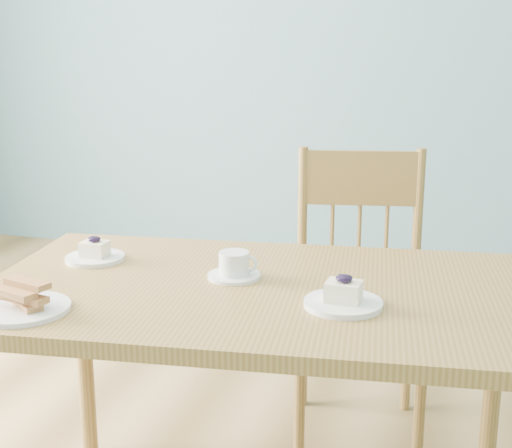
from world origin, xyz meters
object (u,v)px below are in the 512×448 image
object	(u,v)px
cheesecake_plate_near	(343,298)
coffee_cup	(235,267)
dining_chair	(359,293)
dining_table	(261,314)
biscotti_plate	(22,302)
cheesecake_plate_far	(95,254)

from	to	relation	value
cheesecake_plate_near	coffee_cup	world-z (taller)	cheesecake_plate_near
dining_chair	cheesecake_plate_near	world-z (taller)	dining_chair
dining_table	cheesecake_plate_near	size ratio (longest dim) A/B	8.07
dining_table	cheesecake_plate_near	xyz separation A→B (m)	(0.21, -0.08, 0.09)
dining_chair	coffee_cup	size ratio (longest dim) A/B	7.14
dining_table	biscotti_plate	size ratio (longest dim) A/B	6.90
dining_chair	biscotti_plate	bearing A→B (deg)	-132.78
dining_table	biscotti_plate	xyz separation A→B (m)	(-0.45, -0.31, 0.09)
coffee_cup	cheesecake_plate_far	bearing A→B (deg)	165.67
dining_table	cheesecake_plate_far	distance (m)	0.50
dining_chair	coffee_cup	xyz separation A→B (m)	(-0.23, -0.62, 0.26)
dining_table	coffee_cup	xyz separation A→B (m)	(-0.08, 0.04, 0.10)
coffee_cup	cheesecake_plate_near	bearing A→B (deg)	-31.88
biscotti_plate	coffee_cup	bearing A→B (deg)	43.05
cheesecake_plate_far	biscotti_plate	distance (m)	0.38
dining_chair	biscotti_plate	world-z (taller)	dining_chair
dining_table	cheesecake_plate_near	world-z (taller)	cheesecake_plate_near
dining_chair	cheesecake_plate_near	xyz separation A→B (m)	(0.07, -0.74, 0.25)
cheesecake_plate_near	dining_chair	bearing A→B (deg)	95.05
dining_table	coffee_cup	bearing A→B (deg)	146.73
dining_chair	cheesecake_plate_far	distance (m)	0.90
dining_table	cheesecake_plate_far	world-z (taller)	cheesecake_plate_far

